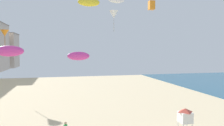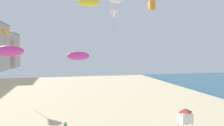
{
  "view_description": "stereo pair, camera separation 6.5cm",
  "coord_description": "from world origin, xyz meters",
  "px_view_note": "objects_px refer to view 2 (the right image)",
  "views": [
    {
      "loc": [
        -2.74,
        -8.1,
        7.94
      ],
      "look_at": [
        3.08,
        16.82,
        6.51
      ],
      "focal_mm": 35.27,
      "sensor_mm": 36.0,
      "label": 1
    },
    {
      "loc": [
        -2.67,
        -8.11,
        7.94
      ],
      "look_at": [
        3.08,
        16.82,
        6.51
      ],
      "focal_mm": 35.27,
      "sensor_mm": 36.0,
      "label": 2
    }
  ],
  "objects_px": {
    "kite_magenta_parafoil": "(9,51)",
    "kite_orange_box": "(152,5)",
    "lifeguard_stand": "(185,116)",
    "kite_magenta_parafoil_3": "(78,56)",
    "kite_white_parafoil": "(116,0)",
    "kite_yellow_parafoil": "(89,2)",
    "kite_orange_delta": "(5,33)",
    "kite_white_delta_2": "(114,15)"
  },
  "relations": [
    {
      "from": "kite_magenta_parafoil",
      "to": "kite_orange_box",
      "type": "xyz_separation_m",
      "value": [
        18.04,
        6.19,
        6.64
      ]
    },
    {
      "from": "lifeguard_stand",
      "to": "kite_magenta_parafoil_3",
      "type": "distance_m",
      "value": 11.57
    },
    {
      "from": "lifeguard_stand",
      "to": "kite_white_parafoil",
      "type": "bearing_deg",
      "value": 95.02
    },
    {
      "from": "lifeguard_stand",
      "to": "kite_magenta_parafoil_3",
      "type": "xyz_separation_m",
      "value": [
        -9.63,
        3.12,
        5.6
      ]
    },
    {
      "from": "kite_white_parafoil",
      "to": "lifeguard_stand",
      "type": "bearing_deg",
      "value": -69.34
    },
    {
      "from": "kite_orange_box",
      "to": "kite_yellow_parafoil",
      "type": "bearing_deg",
      "value": -140.14
    },
    {
      "from": "lifeguard_stand",
      "to": "kite_orange_box",
      "type": "xyz_separation_m",
      "value": [
        1.66,
        12.02,
        12.71
      ]
    },
    {
      "from": "kite_orange_delta",
      "to": "kite_orange_box",
      "type": "distance_m",
      "value": 27.37
    },
    {
      "from": "kite_white_delta_2",
      "to": "kite_magenta_parafoil",
      "type": "bearing_deg",
      "value": -135.87
    },
    {
      "from": "kite_orange_delta",
      "to": "kite_yellow_parafoil",
      "type": "bearing_deg",
      "value": -60.69
    },
    {
      "from": "lifeguard_stand",
      "to": "kite_magenta_parafoil_3",
      "type": "relative_size",
      "value": 1.2
    },
    {
      "from": "kite_yellow_parafoil",
      "to": "kite_orange_box",
      "type": "xyz_separation_m",
      "value": [
        10.23,
        8.54,
        1.87
      ]
    },
    {
      "from": "kite_magenta_parafoil",
      "to": "kite_white_delta_2",
      "type": "distance_m",
      "value": 20.83
    },
    {
      "from": "kite_white_parafoil",
      "to": "kite_yellow_parafoil",
      "type": "relative_size",
      "value": 1.04
    },
    {
      "from": "kite_white_parafoil",
      "to": "kite_yellow_parafoil",
      "type": "height_order",
      "value": "kite_white_parafoil"
    },
    {
      "from": "kite_orange_box",
      "to": "kite_magenta_parafoil_3",
      "type": "distance_m",
      "value": 16.05
    },
    {
      "from": "kite_white_parafoil",
      "to": "kite_orange_box",
      "type": "height_order",
      "value": "kite_orange_box"
    },
    {
      "from": "kite_magenta_parafoil_3",
      "to": "kite_white_delta_2",
      "type": "distance_m",
      "value": 19.39
    },
    {
      "from": "kite_yellow_parafoil",
      "to": "lifeguard_stand",
      "type": "bearing_deg",
      "value": -22.11
    },
    {
      "from": "kite_white_parafoil",
      "to": "kite_magenta_parafoil_3",
      "type": "height_order",
      "value": "kite_white_parafoil"
    },
    {
      "from": "kite_orange_delta",
      "to": "kite_white_delta_2",
      "type": "relative_size",
      "value": 0.93
    },
    {
      "from": "kite_magenta_parafoil",
      "to": "kite_white_parafoil",
      "type": "distance_m",
      "value": 14.92
    },
    {
      "from": "kite_yellow_parafoil",
      "to": "kite_magenta_parafoil_3",
      "type": "bearing_deg",
      "value": -161.36
    },
    {
      "from": "kite_orange_delta",
      "to": "kite_white_parafoil",
      "type": "bearing_deg",
      "value": -42.18
    },
    {
      "from": "kite_magenta_parafoil",
      "to": "kite_white_parafoil",
      "type": "relative_size",
      "value": 1.27
    },
    {
      "from": "kite_orange_box",
      "to": "kite_white_delta_2",
      "type": "distance_m",
      "value": 8.52
    },
    {
      "from": "kite_orange_delta",
      "to": "kite_white_parafoil",
      "type": "height_order",
      "value": "kite_white_parafoil"
    },
    {
      "from": "kite_magenta_parafoil",
      "to": "kite_orange_box",
      "type": "distance_m",
      "value": 20.2
    },
    {
      "from": "kite_orange_delta",
      "to": "kite_white_parafoil",
      "type": "xyz_separation_m",
      "value": [
        17.43,
        -15.79,
        3.52
      ]
    },
    {
      "from": "kite_magenta_parafoil_3",
      "to": "lifeguard_stand",
      "type": "bearing_deg",
      "value": -17.94
    },
    {
      "from": "kite_magenta_parafoil",
      "to": "kite_orange_delta",
      "type": "bearing_deg",
      "value": 103.78
    },
    {
      "from": "kite_orange_box",
      "to": "kite_white_parafoil",
      "type": "bearing_deg",
      "value": -165.52
    },
    {
      "from": "kite_magenta_parafoil",
      "to": "kite_white_delta_2",
      "type": "xyz_separation_m",
      "value": [
        14.24,
        13.81,
        6.37
      ]
    },
    {
      "from": "lifeguard_stand",
      "to": "kite_orange_delta",
      "type": "bearing_deg",
      "value": 113.45
    },
    {
      "from": "lifeguard_stand",
      "to": "kite_white_delta_2",
      "type": "xyz_separation_m",
      "value": [
        -2.14,
        19.64,
        12.44
      ]
    },
    {
      "from": "kite_orange_delta",
      "to": "kite_magenta_parafoil_3",
      "type": "xyz_separation_m",
      "value": [
        11.78,
        -23.24,
        -3.78
      ]
    },
    {
      "from": "kite_white_parafoil",
      "to": "kite_magenta_parafoil_3",
      "type": "distance_m",
      "value": 11.86
    },
    {
      "from": "kite_orange_delta",
      "to": "kite_magenta_parafoil_3",
      "type": "bearing_deg",
      "value": -63.12
    },
    {
      "from": "kite_magenta_parafoil",
      "to": "kite_magenta_parafoil_3",
      "type": "xyz_separation_m",
      "value": [
        6.74,
        -2.71,
        -0.47
      ]
    },
    {
      "from": "kite_white_parafoil",
      "to": "kite_magenta_parafoil_3",
      "type": "xyz_separation_m",
      "value": [
        -5.65,
        -7.44,
        -7.3
      ]
    },
    {
      "from": "kite_white_parafoil",
      "to": "kite_yellow_parafoil",
      "type": "distance_m",
      "value": 8.68
    },
    {
      "from": "kite_yellow_parafoil",
      "to": "kite_magenta_parafoil_3",
      "type": "relative_size",
      "value": 1.01
    }
  ]
}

